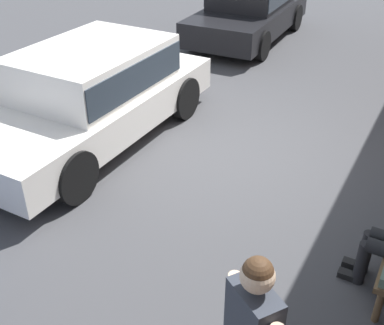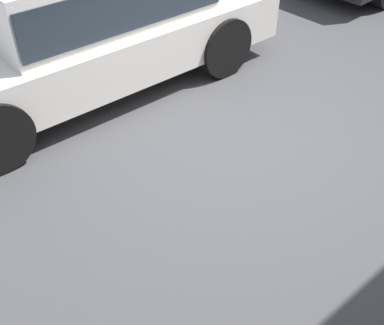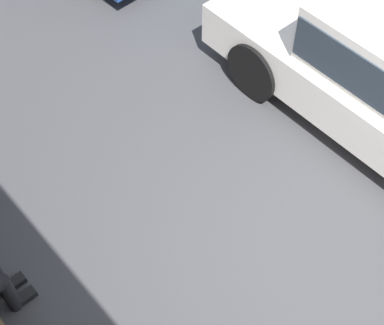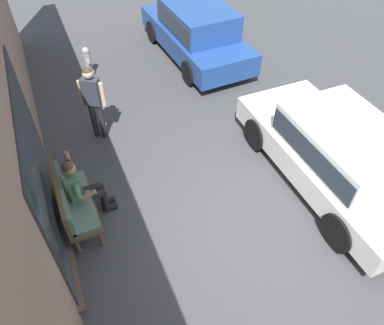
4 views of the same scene
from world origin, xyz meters
The scene contains 3 objects.
ground_plane centered at (0.00, 0.00, 0.00)m, with size 60.00×60.00×0.00m, color #424244.
parked_car_near centered at (-5.38, -1.88, 0.79)m, with size 4.19×1.95×1.44m.
parked_car_mid centered at (0.49, -1.93, 0.78)m, with size 4.39×1.92×1.42m.
Camera 1 is at (5.57, 2.60, 3.60)m, focal length 45.00 mm.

